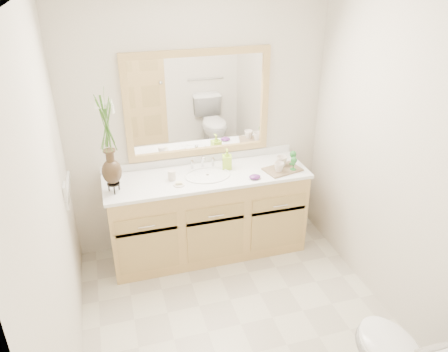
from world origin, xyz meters
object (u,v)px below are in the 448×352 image
object	(u,v)px
flower_vase	(107,132)
tray	(282,169)
tumbler	(172,175)
soap_bottle	(227,160)

from	to	relation	value
flower_vase	tray	xyz separation A→B (m)	(1.51, -0.02, -0.52)
flower_vase	tumbler	bearing A→B (deg)	8.95
flower_vase	tray	distance (m)	1.60
tray	flower_vase	bearing A→B (deg)	165.78
tray	soap_bottle	bearing A→B (deg)	145.34
tumbler	soap_bottle	size ratio (longest dim) A/B	0.52
flower_vase	tray	size ratio (longest dim) A/B	2.42
flower_vase	tumbler	size ratio (longest dim) A/B	8.90
flower_vase	tumbler	distance (m)	0.70
tumbler	tray	distance (m)	1.01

